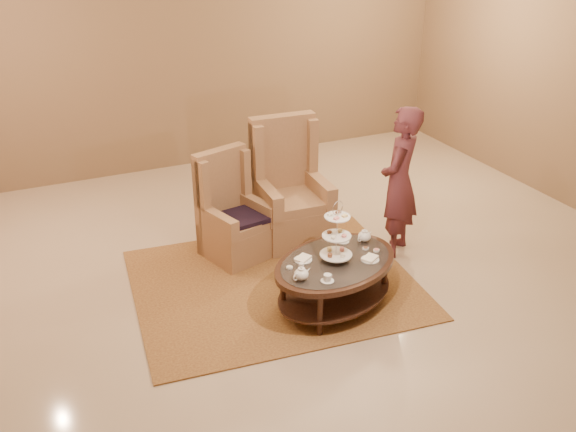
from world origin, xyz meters
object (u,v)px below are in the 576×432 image
armchair_left (232,221)px  armchair_right (289,199)px  tea_table (335,269)px  person (399,182)px

armchair_left → armchair_right: (0.75, 0.13, 0.07)m
armchair_left → armchair_right: bearing=-7.6°
tea_table → armchair_right: 1.52m
armchair_right → person: size_ratio=0.84×
armchair_left → person: size_ratio=0.70×
tea_table → person: (1.12, 0.68, 0.43)m
tea_table → person: size_ratio=0.93×
tea_table → armchair_right: armchair_right is taller
tea_table → person: bearing=11.5°
armchair_left → armchair_right: 0.76m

